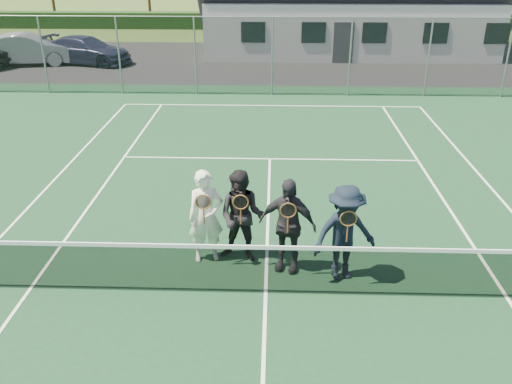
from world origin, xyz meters
TOP-DOWN VIEW (x-y plane):
  - ground at (0.00, 20.00)m, footprint 220.00×220.00m
  - court_surface at (0.00, 0.00)m, footprint 30.00×30.00m
  - tarmac_carpark at (-4.00, 20.00)m, footprint 40.00×12.00m
  - hedge_row at (0.00, 32.00)m, footprint 40.00×1.20m
  - car_b at (-12.08, 19.05)m, footprint 4.80×2.47m
  - car_c at (-9.33, 19.39)m, footprint 4.95×3.00m
  - court_markings at (0.00, 0.00)m, footprint 11.03×23.83m
  - tennis_net at (0.00, 0.00)m, footprint 11.68×0.08m
  - perimeter_fence at (0.00, 13.50)m, footprint 30.07×0.07m
  - player_a at (-1.13, 1.10)m, footprint 0.74×0.58m
  - player_b at (-0.47, 1.11)m, footprint 1.00×0.85m
  - player_c at (0.37, 0.82)m, footprint 1.13×0.71m
  - player_d at (1.36, 0.54)m, footprint 1.32×1.01m

SIDE VIEW (x-z plane):
  - ground at x=0.00m, z-range 0.00..0.00m
  - tarmac_carpark at x=-4.00m, z-range 0.00..0.01m
  - court_surface at x=0.00m, z-range 0.00..0.02m
  - court_markings at x=0.00m, z-range 0.02..0.03m
  - tennis_net at x=0.00m, z-range -0.01..1.09m
  - hedge_row at x=0.00m, z-range 0.00..1.10m
  - car_c at x=-9.33m, z-range 0.00..1.34m
  - car_b at x=-12.08m, z-range 0.00..1.51m
  - player_d at x=1.36m, z-range 0.02..1.82m
  - player_b at x=-0.47m, z-range 0.02..1.82m
  - player_c at x=0.37m, z-range 0.02..1.82m
  - player_a at x=-1.13m, z-range 0.02..1.82m
  - perimeter_fence at x=0.00m, z-range 0.01..3.03m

